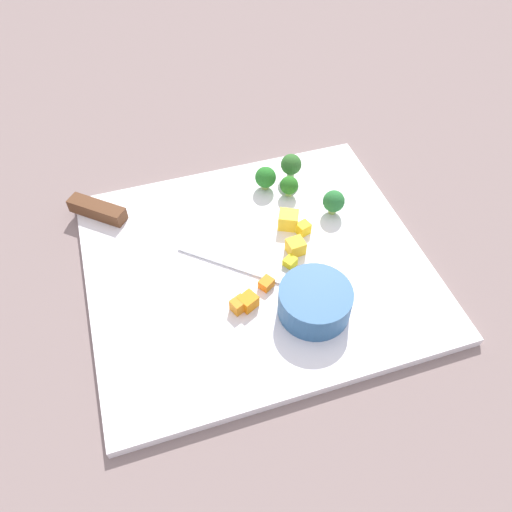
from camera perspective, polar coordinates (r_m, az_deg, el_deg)
ground_plane at (r=0.62m, az=0.00°, el=-1.31°), size 4.00×4.00×0.00m
cutting_board at (r=0.61m, az=0.00°, el=-0.96°), size 0.40×0.35×0.01m
prep_bowl at (r=0.55m, az=6.68°, el=-5.17°), size 0.08×0.08×0.04m
chef_knife at (r=0.65m, az=-12.70°, el=3.35°), size 0.27×0.24×0.02m
carrot_dice_0 at (r=0.56m, az=-1.96°, el=-5.57°), size 0.02×0.02×0.02m
carrot_dice_1 at (r=0.58m, az=1.30°, el=-3.10°), size 0.02×0.02×0.01m
carrot_dice_2 at (r=0.56m, az=-0.89°, el=-5.17°), size 0.02×0.02×0.02m
pepper_dice_0 at (r=0.64m, az=3.69°, el=4.10°), size 0.03×0.03×0.02m
pepper_dice_1 at (r=0.64m, az=5.38°, el=3.13°), size 0.02×0.02×0.02m
pepper_dice_2 at (r=0.60m, az=3.87°, el=-0.74°), size 0.02×0.02×0.01m
pepper_dice_3 at (r=0.61m, az=4.59°, el=0.90°), size 0.02×0.02×0.02m
broccoli_floret_0 at (r=0.68m, az=3.77°, el=7.96°), size 0.02×0.02×0.03m
broccoli_floret_1 at (r=0.66m, az=8.79°, el=6.11°), size 0.03×0.03×0.03m
broccoli_floret_2 at (r=0.70m, az=4.00°, el=10.26°), size 0.03×0.03×0.04m
broccoli_floret_3 at (r=0.69m, az=1.08°, el=8.87°), size 0.03×0.03×0.03m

